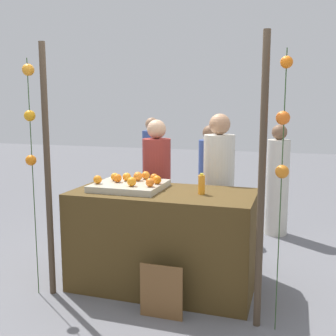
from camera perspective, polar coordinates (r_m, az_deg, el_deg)
ground_plane at (r=4.13m, az=-0.65°, el=-16.13°), size 24.00×24.00×0.00m
stall_counter at (r=3.95m, az=-0.66°, el=-9.95°), size 1.71×0.85×0.94m
orange_tray at (r=3.95m, az=-5.41°, el=-2.50°), size 0.65×0.60×0.06m
orange_0 at (r=3.73m, az=-2.54°, el=-2.04°), size 0.08×0.08×0.08m
orange_1 at (r=3.77m, az=-5.13°, el=-1.92°), size 0.09×0.09×0.09m
orange_2 at (r=4.03m, az=-4.24°, el=-1.17°), size 0.09×0.09×0.09m
orange_3 at (r=4.03m, az=-5.83°, el=-1.25°), size 0.08×0.08×0.08m
orange_4 at (r=4.11m, az=-3.14°, el=-1.03°), size 0.08×0.08×0.08m
orange_5 at (r=4.06m, az=-7.50°, el=-1.23°), size 0.08×0.08×0.08m
orange_6 at (r=3.93m, az=-9.86°, el=-1.61°), size 0.08×0.08×0.08m
orange_7 at (r=3.99m, az=-1.96°, el=-1.35°), size 0.08×0.08×0.08m
orange_8 at (r=3.86m, az=-1.53°, el=-1.66°), size 0.08×0.08×0.08m
orange_9 at (r=3.97m, az=-7.10°, el=-1.42°), size 0.08×0.08×0.08m
juice_bottle at (r=3.70m, az=4.74°, el=-2.31°), size 0.06×0.06×0.19m
chalkboard_sign at (r=3.48m, az=-0.92°, el=-17.05°), size 0.36×0.03×0.47m
vendor_left at (r=4.64m, az=-1.58°, el=-3.67°), size 0.32×0.32×1.58m
vendor_right at (r=4.43m, az=7.09°, el=-3.90°), size 0.33×0.33×1.65m
crowd_person_0 at (r=6.53m, az=-2.24°, el=-0.18°), size 0.31×0.31×1.55m
crowd_person_1 at (r=5.64m, az=15.10°, el=-2.19°), size 0.30×0.30×1.49m
crowd_person_2 at (r=5.54m, az=5.80°, el=-2.17°), size 0.30×0.30×1.48m
canopy_post_left at (r=3.79m, az=-16.54°, el=-0.68°), size 0.06×0.06×2.28m
canopy_post_right at (r=3.16m, az=13.00°, el=-2.38°), size 0.06×0.06×2.28m
garland_strand_left at (r=3.78m, az=-18.85°, el=7.07°), size 0.11×0.11×2.14m
garland_strand_right at (r=3.07m, az=15.90°, el=5.49°), size 0.11×0.12×2.14m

